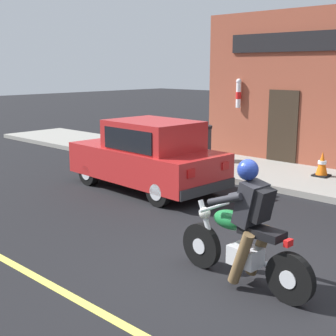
{
  "coord_description": "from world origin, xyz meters",
  "views": [
    {
      "loc": [
        -4.78,
        -3.07,
        2.7
      ],
      "look_at": [
        1.14,
        2.45,
        0.95
      ],
      "focal_mm": 50.0,
      "sensor_mm": 36.0,
      "label": 1
    }
  ],
  "objects_px": {
    "traffic_cone": "(322,164)",
    "car_hatchback": "(148,156)",
    "motorcycle_with_rider": "(244,233)",
    "trash_bin": "(202,143)"
  },
  "relations": [
    {
      "from": "traffic_cone",
      "to": "trash_bin",
      "type": "distance_m",
      "value": 3.38
    },
    {
      "from": "car_hatchback",
      "to": "traffic_cone",
      "type": "distance_m",
      "value": 4.21
    },
    {
      "from": "trash_bin",
      "to": "motorcycle_with_rider",
      "type": "bearing_deg",
      "value": -136.98
    },
    {
      "from": "motorcycle_with_rider",
      "to": "traffic_cone",
      "type": "xyz_separation_m",
      "value": [
        5.82,
        1.69,
        -0.25
      ]
    },
    {
      "from": "traffic_cone",
      "to": "trash_bin",
      "type": "relative_size",
      "value": 0.61
    },
    {
      "from": "traffic_cone",
      "to": "car_hatchback",
      "type": "bearing_deg",
      "value": 142.66
    },
    {
      "from": "motorcycle_with_rider",
      "to": "traffic_cone",
      "type": "height_order",
      "value": "motorcycle_with_rider"
    },
    {
      "from": "motorcycle_with_rider",
      "to": "traffic_cone",
      "type": "distance_m",
      "value": 6.07
    },
    {
      "from": "car_hatchback",
      "to": "trash_bin",
      "type": "distance_m",
      "value": 3.03
    },
    {
      "from": "traffic_cone",
      "to": "trash_bin",
      "type": "xyz_separation_m",
      "value": [
        -0.42,
        3.35,
        0.2
      ]
    }
  ]
}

